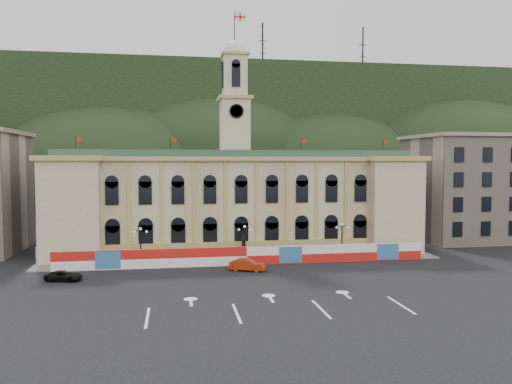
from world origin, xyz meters
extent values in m
plane|color=black|center=(0.00, 0.00, 0.00)|extent=(260.00, 260.00, 0.00)
cube|color=black|center=(0.00, 130.00, 22.00)|extent=(230.00, 70.00, 44.00)
cube|color=#595651|center=(35.00, 110.00, 30.00)|extent=(22.00, 8.00, 14.00)
cube|color=#595651|center=(-48.00, 108.00, 26.00)|extent=(16.00, 7.00, 10.00)
cylinder|color=black|center=(20.00, 115.00, 50.00)|extent=(0.50, 0.50, 20.00)
cylinder|color=black|center=(55.00, 115.00, 50.00)|extent=(0.50, 0.50, 20.00)
cube|color=beige|center=(0.00, 28.00, 7.00)|extent=(55.00, 15.00, 14.00)
cube|color=tan|center=(0.00, 20.20, 1.20)|extent=(56.00, 0.80, 2.40)
cube|color=tan|center=(0.00, 28.00, 14.30)|extent=(56.20, 16.20, 0.60)
cube|color=#30503D|center=(0.00, 28.00, 15.00)|extent=(53.00, 13.00, 1.20)
cube|color=beige|center=(-23.50, 27.00, 7.00)|extent=(8.00, 17.00, 14.00)
cube|color=beige|center=(23.50, 27.00, 7.00)|extent=(8.00, 17.00, 14.00)
cube|color=beige|center=(0.00, 28.00, 19.60)|extent=(4.40, 4.40, 8.00)
cube|color=tan|center=(0.00, 28.00, 23.80)|extent=(5.20, 5.20, 0.50)
cube|color=beige|center=(0.00, 28.00, 27.10)|extent=(3.60, 3.60, 6.50)
cube|color=tan|center=(0.00, 28.00, 30.50)|extent=(4.20, 4.20, 0.40)
cylinder|color=black|center=(0.00, 25.70, 21.60)|extent=(2.20, 0.20, 2.20)
ellipsoid|color=white|center=(0.00, 28.00, 31.40)|extent=(3.20, 3.20, 2.72)
cylinder|color=black|center=(0.00, 28.00, 34.60)|extent=(0.12, 0.12, 5.00)
cube|color=white|center=(0.90, 28.00, 36.40)|extent=(1.80, 0.04, 1.20)
cube|color=red|center=(0.90, 27.97, 36.40)|extent=(1.80, 0.02, 0.22)
cube|color=red|center=(0.90, 27.97, 36.40)|extent=(0.22, 0.02, 1.20)
cube|color=#BCAA91|center=(43.00, 31.00, 9.00)|extent=(20.00, 16.00, 18.00)
cube|color=gray|center=(43.00, 31.00, 18.30)|extent=(21.00, 17.00, 0.60)
cube|color=red|center=(0.00, 15.00, 1.25)|extent=(50.00, 0.25, 2.50)
cube|color=teal|center=(-18.00, 14.86, 1.25)|extent=(3.20, 0.05, 2.20)
cube|color=teal|center=(6.00, 14.86, 1.25)|extent=(3.20, 0.05, 2.20)
cube|color=teal|center=(20.00, 14.86, 1.25)|extent=(3.20, 0.05, 2.20)
cube|color=slate|center=(0.00, 17.75, 0.08)|extent=(56.00, 5.50, 0.16)
cube|color=#595651|center=(0.00, 18.00, 0.90)|extent=(1.40, 1.40, 1.80)
cylinder|color=black|center=(0.00, 18.00, 2.60)|extent=(0.60, 0.60, 1.60)
sphere|color=black|center=(0.00, 18.00, 3.50)|extent=(0.44, 0.44, 0.44)
cylinder|color=black|center=(-14.00, 17.00, 0.15)|extent=(0.44, 0.44, 0.30)
cylinder|color=black|center=(-14.00, 17.00, 2.40)|extent=(0.18, 0.18, 4.80)
cube|color=black|center=(-14.00, 17.00, 4.70)|extent=(1.60, 0.08, 0.08)
sphere|color=silver|center=(-14.80, 17.00, 4.55)|extent=(0.36, 0.36, 0.36)
sphere|color=silver|center=(-13.20, 17.00, 4.55)|extent=(0.36, 0.36, 0.36)
sphere|color=silver|center=(-14.00, 17.00, 4.95)|extent=(0.40, 0.40, 0.40)
cylinder|color=black|center=(0.00, 17.00, 0.15)|extent=(0.44, 0.44, 0.30)
cylinder|color=black|center=(0.00, 17.00, 2.40)|extent=(0.18, 0.18, 4.80)
cube|color=black|center=(0.00, 17.00, 4.70)|extent=(1.60, 0.08, 0.08)
sphere|color=silver|center=(-0.80, 17.00, 4.55)|extent=(0.36, 0.36, 0.36)
sphere|color=silver|center=(0.80, 17.00, 4.55)|extent=(0.36, 0.36, 0.36)
sphere|color=silver|center=(0.00, 17.00, 4.95)|extent=(0.40, 0.40, 0.40)
cylinder|color=black|center=(14.00, 17.00, 0.15)|extent=(0.44, 0.44, 0.30)
cylinder|color=black|center=(14.00, 17.00, 2.40)|extent=(0.18, 0.18, 4.80)
cube|color=black|center=(14.00, 17.00, 4.70)|extent=(1.60, 0.08, 0.08)
sphere|color=silver|center=(13.20, 17.00, 4.55)|extent=(0.36, 0.36, 0.36)
sphere|color=silver|center=(14.80, 17.00, 4.55)|extent=(0.36, 0.36, 0.36)
sphere|color=silver|center=(14.00, 17.00, 4.95)|extent=(0.40, 0.40, 0.40)
imported|color=#A6280B|center=(-0.40, 11.51, 0.76)|extent=(4.84, 5.75, 1.52)
imported|color=black|center=(-22.30, 9.63, 0.59)|extent=(3.93, 5.14, 1.17)
camera|label=1|loc=(-9.56, -50.48, 13.81)|focal=35.00mm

